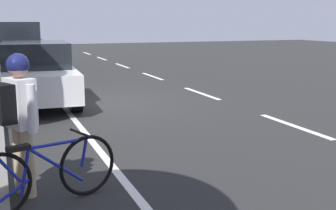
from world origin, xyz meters
TOP-DOWN VIEW (x-y plane):
  - ground at (0.00, 0.00)m, footprint 58.50×58.50m
  - lane_stripe_centre at (-3.24, -0.38)m, footprint 0.14×35.80m
  - lane_stripe_bike_edge at (0.68, 0.00)m, footprint 0.12×36.56m
  - parked_suv_black_nearest at (1.11, -10.49)m, footprint 2.03×4.73m
  - parked_sedan_white_second at (1.22, -0.53)m, footprint 2.01×4.48m
  - bicycle_at_curb at (1.68, 5.93)m, footprint 1.68×0.68m
  - cyclist_with_backpack at (1.91, 5.49)m, footprint 0.51×0.58m

SIDE VIEW (x-z plane):
  - ground at x=0.00m, z-range 0.00..0.00m
  - lane_stripe_centre at x=-3.24m, z-range 0.00..0.01m
  - lane_stripe_bike_edge at x=0.68m, z-range 0.00..0.01m
  - bicycle_at_curb at x=1.68m, z-range -0.01..0.77m
  - parked_sedan_white_second at x=1.22m, z-range -0.01..1.51m
  - cyclist_with_backpack at x=1.91m, z-range 0.18..1.85m
  - parked_suv_black_nearest at x=1.11m, z-range 0.03..2.02m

